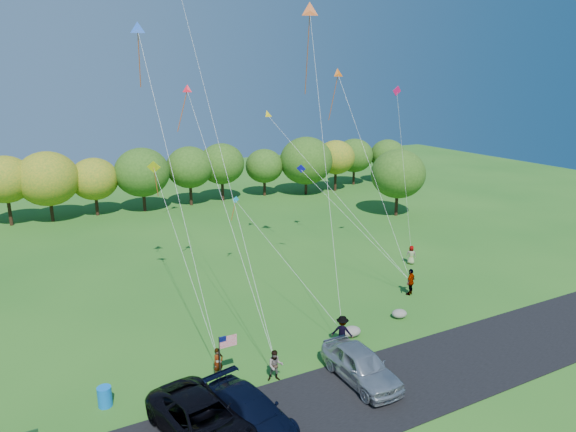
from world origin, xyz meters
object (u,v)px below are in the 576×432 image
object	(u,v)px
minivan_dark	(202,420)
flyer_c	(342,332)
flyer_e	(411,255)
flyer_a	(218,363)
flyer_b	(275,366)
minivan_navy	(251,411)
minivan_silver	(361,365)
flyer_d	(411,282)
trash_barrel	(105,397)

from	to	relation	value
minivan_dark	flyer_c	xyz separation A→B (m)	(9.62, 3.74, 0.04)
minivan_dark	flyer_e	xyz separation A→B (m)	(22.28, 12.44, -0.12)
flyer_a	flyer_b	xyz separation A→B (m)	(2.47, -1.63, 0.02)
minivan_navy	minivan_dark	bearing A→B (deg)	160.52
minivan_navy	minivan_silver	bearing A→B (deg)	-5.29
minivan_silver	flyer_b	bearing A→B (deg)	150.43
minivan_navy	flyer_e	xyz separation A→B (m)	(20.15, 12.74, -0.04)
minivan_dark	flyer_d	xyz separation A→B (m)	(18.03, 7.62, 0.06)
flyer_b	trash_barrel	size ratio (longest dim) A/B	1.68
minivan_dark	flyer_a	size ratio (longest dim) A/B	3.76
flyer_b	flyer_d	size ratio (longest dim) A/B	0.85
flyer_d	flyer_e	world-z (taller)	flyer_d
minivan_dark	flyer_c	size ratio (longest dim) A/B	3.21
flyer_b	flyer_d	distance (m)	14.26
minivan_dark	minivan_navy	xyz separation A→B (m)	(2.13, -0.30, -0.08)
minivan_dark	flyer_e	size ratio (longest dim) A/B	3.89
trash_barrel	flyer_a	bearing A→B (deg)	-2.24
minivan_navy	minivan_silver	distance (m)	6.42
flyer_b	flyer_d	xyz separation A→B (m)	(13.31, 5.12, 0.14)
flyer_a	flyer_c	distance (m)	7.38
minivan_silver	flyer_a	bearing A→B (deg)	148.83
flyer_b	flyer_c	distance (m)	5.05
minivan_navy	flyer_b	world-z (taller)	flyer_b
minivan_navy	flyer_e	bearing A→B (deg)	20.91
flyer_e	trash_barrel	bearing A→B (deg)	58.01
flyer_a	flyer_e	size ratio (longest dim) A/B	1.04
flyer_c	minivan_dark	bearing A→B (deg)	65.18
minivan_silver	minivan_navy	bearing A→B (deg)	-174.10
minivan_dark	flyer_e	distance (m)	25.52
flyer_a	flyer_d	size ratio (longest dim) A/B	0.84
flyer_d	minivan_silver	bearing A→B (deg)	12.06
flyer_a	flyer_e	distance (m)	21.68
flyer_d	trash_barrel	xyz separation A→B (m)	(-21.36, -3.27, -0.48)
flyer_d	flyer_e	distance (m)	6.43
trash_barrel	minivan_silver	bearing A→B (deg)	-18.54
flyer_a	trash_barrel	world-z (taller)	flyer_a
flyer_d	flyer_e	bearing A→B (deg)	-156.60
minivan_navy	flyer_e	distance (m)	23.84
minivan_navy	flyer_c	distance (m)	8.51
minivan_silver	flyer_a	xyz separation A→B (m)	(-6.26, 3.75, -0.12)
flyer_e	flyer_c	bearing A→B (deg)	74.99
minivan_dark	flyer_b	world-z (taller)	minivan_dark
flyer_b	flyer_c	world-z (taller)	flyer_c
flyer_d	trash_barrel	world-z (taller)	flyer_d
minivan_dark	minivan_silver	bearing A→B (deg)	-8.29
flyer_b	flyer_a	bearing A→B (deg)	167.38
minivan_dark	flyer_d	distance (m)	19.58
minivan_navy	flyer_d	xyz separation A→B (m)	(15.90, 7.93, 0.15)
flyer_a	flyer_c	size ratio (longest dim) A/B	0.85
minivan_silver	trash_barrel	distance (m)	12.49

